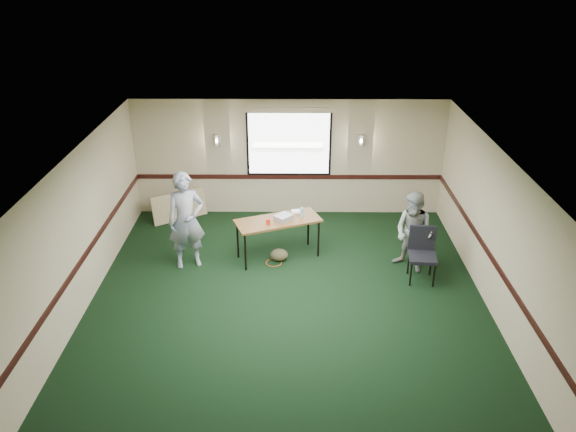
{
  "coord_description": "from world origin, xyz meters",
  "views": [
    {
      "loc": [
        0.07,
        -8.01,
        5.72
      ],
      "look_at": [
        0.0,
        1.3,
        1.2
      ],
      "focal_mm": 35.0,
      "sensor_mm": 36.0,
      "label": 1
    }
  ],
  "objects_px": {
    "conference_chair": "(422,250)",
    "person_right": "(414,232)",
    "person_left": "(186,221)",
    "folding_table": "(278,223)",
    "projector": "(283,218)"
  },
  "relations": [
    {
      "from": "conference_chair",
      "to": "person_left",
      "type": "relative_size",
      "value": 0.53
    },
    {
      "from": "folding_table",
      "to": "projector",
      "type": "relative_size",
      "value": 5.78
    },
    {
      "from": "projector",
      "to": "conference_chair",
      "type": "height_order",
      "value": "conference_chair"
    },
    {
      "from": "folding_table",
      "to": "conference_chair",
      "type": "bearing_deg",
      "value": -36.93
    },
    {
      "from": "folding_table",
      "to": "person_left",
      "type": "relative_size",
      "value": 0.92
    },
    {
      "from": "person_right",
      "to": "projector",
      "type": "bearing_deg",
      "value": -148.3
    },
    {
      "from": "person_right",
      "to": "person_left",
      "type": "bearing_deg",
      "value": -139.8
    },
    {
      "from": "conference_chair",
      "to": "person_right",
      "type": "relative_size",
      "value": 0.65
    },
    {
      "from": "conference_chair",
      "to": "person_right",
      "type": "height_order",
      "value": "person_right"
    },
    {
      "from": "conference_chair",
      "to": "person_left",
      "type": "height_order",
      "value": "person_left"
    },
    {
      "from": "projector",
      "to": "person_left",
      "type": "bearing_deg",
      "value": 143.98
    },
    {
      "from": "projector",
      "to": "conference_chair",
      "type": "xyz_separation_m",
      "value": [
        2.6,
        -0.76,
        -0.28
      ]
    },
    {
      "from": "conference_chair",
      "to": "person_left",
      "type": "xyz_separation_m",
      "value": [
        -4.45,
        0.44,
        0.37
      ]
    },
    {
      "from": "folding_table",
      "to": "projector",
      "type": "bearing_deg",
      "value": -21.0
    },
    {
      "from": "conference_chair",
      "to": "person_right",
      "type": "distance_m",
      "value": 0.39
    }
  ]
}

